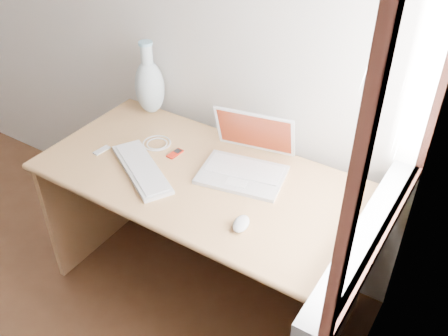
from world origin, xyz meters
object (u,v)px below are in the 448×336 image
Objects in this scene: external_keyboard at (142,169)px; vase at (150,85)px; laptop at (248,160)px; desk at (211,202)px.

vase reaches higher than external_keyboard.
vase is at bearing 154.35° from external_keyboard.
external_keyboard is 1.16× the size of vase.
laptop is at bearing 62.60° from external_keyboard.
vase is at bearing 156.26° from desk.
laptop is (0.16, 0.05, 0.26)m from desk.
desk is 0.65m from vase.
laptop is at bearing 17.19° from desk.
desk is 3.22× the size of external_keyboard.
vase is at bearing 153.72° from laptop.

